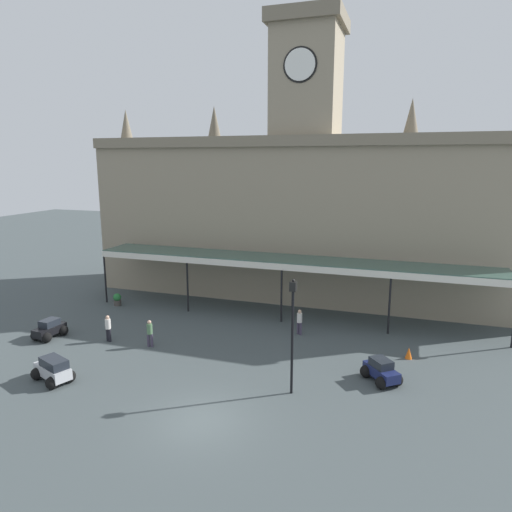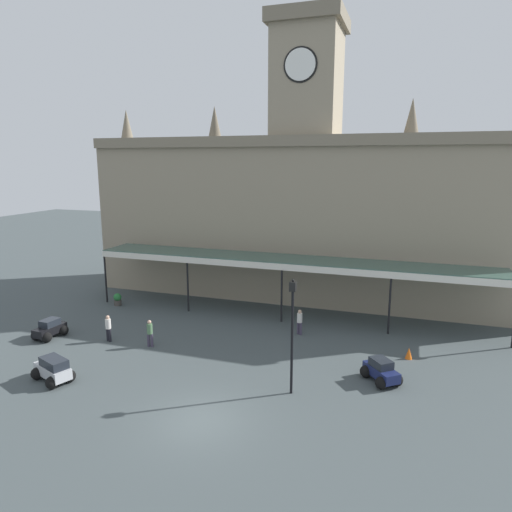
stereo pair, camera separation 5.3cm
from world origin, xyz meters
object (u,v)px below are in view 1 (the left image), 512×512
object	(u,v)px
victorian_lamppost	(292,325)
pedestrian_crossing_forecourt	(108,327)
car_navy_sedan	(381,372)
car_black_sedan	(50,330)
pedestrian_beside_cars	(299,321)
car_silver_estate	(53,371)
planter_forecourt_centre	(117,299)
pedestrian_near_entrance	(150,332)
traffic_cone	(409,353)

from	to	relation	value
victorian_lamppost	pedestrian_crossing_forecourt	bearing A→B (deg)	167.48
car_navy_sedan	car_black_sedan	world-z (taller)	same
pedestrian_beside_cars	car_silver_estate	bearing A→B (deg)	-135.39
planter_forecourt_centre	pedestrian_near_entrance	bearing A→B (deg)	-43.12
car_black_sedan	victorian_lamppost	bearing A→B (deg)	-7.22
pedestrian_near_entrance	pedestrian_beside_cars	bearing A→B (deg)	30.70
pedestrian_beside_cars	traffic_cone	world-z (taller)	pedestrian_beside_cars
victorian_lamppost	car_navy_sedan	bearing A→B (deg)	32.94
pedestrian_beside_cars	victorian_lamppost	world-z (taller)	victorian_lamppost
traffic_cone	planter_forecourt_centre	size ratio (longest dim) A/B	0.68
car_navy_sedan	victorian_lamppost	distance (m)	5.64
car_black_sedan	planter_forecourt_centre	world-z (taller)	car_black_sedan
car_black_sedan	car_navy_sedan	bearing A→B (deg)	1.54
traffic_cone	planter_forecourt_centre	distance (m)	21.74
car_navy_sedan	pedestrian_crossing_forecourt	bearing A→B (deg)	179.51
car_silver_estate	car_navy_sedan	bearing A→B (deg)	18.35
car_silver_estate	planter_forecourt_centre	world-z (taller)	car_silver_estate
car_silver_estate	victorian_lamppost	bearing A→B (deg)	12.60
pedestrian_crossing_forecourt	victorian_lamppost	xyz separation A→B (m)	(12.37, -2.75, 2.57)
car_navy_sedan	car_silver_estate	size ratio (longest dim) A/B	0.93
pedestrian_near_entrance	traffic_cone	bearing A→B (deg)	11.95
traffic_cone	pedestrian_crossing_forecourt	bearing A→B (deg)	-169.75
car_silver_estate	car_black_sedan	bearing A→B (deg)	133.72
car_navy_sedan	traffic_cone	distance (m)	3.60
pedestrian_crossing_forecourt	victorian_lamppost	bearing A→B (deg)	-12.52
traffic_cone	planter_forecourt_centre	bearing A→B (deg)	171.71
car_navy_sedan	pedestrian_near_entrance	distance (m)	13.50
car_navy_sedan	traffic_cone	size ratio (longest dim) A/B	3.43
traffic_cone	car_black_sedan	bearing A→B (deg)	-169.80
car_black_sedan	pedestrian_near_entrance	bearing A→B (deg)	6.33
pedestrian_near_entrance	pedestrian_beside_cars	xyz separation A→B (m)	(8.08, 4.80, 0.00)
pedestrian_near_entrance	planter_forecourt_centre	world-z (taller)	pedestrian_near_entrance
pedestrian_crossing_forecourt	victorian_lamppost	size ratio (longest dim) A/B	0.29
pedestrian_crossing_forecourt	victorian_lamppost	distance (m)	12.93
car_black_sedan	planter_forecourt_centre	xyz separation A→B (m)	(0.10, 7.02, -0.01)
victorian_lamppost	traffic_cone	size ratio (longest dim) A/B	8.70
victorian_lamppost	traffic_cone	xyz separation A→B (m)	(5.34, 5.95, -3.15)
car_silver_estate	traffic_cone	bearing A→B (deg)	26.62
car_navy_sedan	car_silver_estate	world-z (taller)	car_silver_estate
planter_forecourt_centre	pedestrian_crossing_forecourt	bearing A→B (deg)	-59.07
pedestrian_near_entrance	traffic_cone	distance (m)	15.15
car_silver_estate	pedestrian_beside_cars	distance (m)	14.60
pedestrian_near_entrance	planter_forecourt_centre	size ratio (longest dim) A/B	1.74
car_black_sedan	planter_forecourt_centre	distance (m)	7.02
victorian_lamppost	traffic_cone	world-z (taller)	victorian_lamppost
car_black_sedan	pedestrian_crossing_forecourt	bearing A→B (deg)	9.97
car_silver_estate	victorian_lamppost	xyz separation A→B (m)	(11.78, 2.63, 2.91)
car_black_sedan	pedestrian_crossing_forecourt	xyz separation A→B (m)	(3.90, 0.69, 0.41)
pedestrian_near_entrance	pedestrian_beside_cars	distance (m)	9.40
pedestrian_beside_cars	pedestrian_crossing_forecourt	bearing A→B (deg)	-156.09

